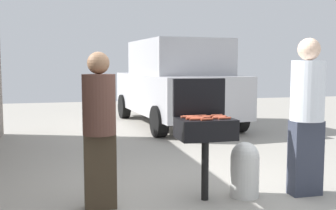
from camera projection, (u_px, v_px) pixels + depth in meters
name	position (u px, v px, depth m)	size (l,w,h in m)	color
ground_plane	(192.00, 200.00, 4.52)	(24.00, 24.00, 0.00)	#9E998E
bbq_grill	(205.00, 131.00, 4.45)	(0.60, 0.44, 0.90)	black
grill_lid_open	(199.00, 97.00, 4.63)	(0.60, 0.05, 0.42)	black
hot_dog_0	(192.00, 118.00, 4.36)	(0.03, 0.03, 0.13)	#AD4228
hot_dog_1	(187.00, 117.00, 4.47)	(0.03, 0.03, 0.13)	#C6593D
hot_dog_2	(197.00, 118.00, 4.34)	(0.03, 0.03, 0.13)	#B74C33
hot_dog_3	(189.00, 116.00, 4.51)	(0.03, 0.03, 0.13)	#B74C33
hot_dog_4	(208.00, 116.00, 4.51)	(0.03, 0.03, 0.13)	#AD4228
hot_dog_5	(204.00, 117.00, 4.42)	(0.03, 0.03, 0.13)	#B74C33
hot_dog_6	(207.00, 119.00, 4.28)	(0.03, 0.03, 0.13)	#AD4228
hot_dog_7	(192.00, 117.00, 4.43)	(0.03, 0.03, 0.13)	#C6593D
hot_dog_8	(200.00, 116.00, 4.55)	(0.03, 0.03, 0.13)	#C6593D
hot_dog_9	(219.00, 118.00, 4.40)	(0.03, 0.03, 0.13)	#B74C33
hot_dog_10	(220.00, 116.00, 4.50)	(0.03, 0.03, 0.13)	#B74C33
hot_dog_11	(217.00, 115.00, 4.61)	(0.03, 0.03, 0.13)	#C6593D
hot_dog_12	(225.00, 118.00, 4.37)	(0.03, 0.03, 0.13)	#B74C33
hot_dog_13	(196.00, 119.00, 4.29)	(0.03, 0.03, 0.13)	#AD4228
hot_dog_14	(219.00, 117.00, 4.46)	(0.03, 0.03, 0.13)	#C6593D
propane_tank	(245.00, 168.00, 4.61)	(0.32, 0.32, 0.62)	silver
person_left	(99.00, 125.00, 4.19)	(0.34, 0.34, 1.60)	#3F3323
person_right	(307.00, 111.00, 4.62)	(0.37, 0.37, 1.76)	#333847
parked_minivan	(176.00, 82.00, 9.96)	(2.34, 4.55, 2.02)	#B7B7BC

